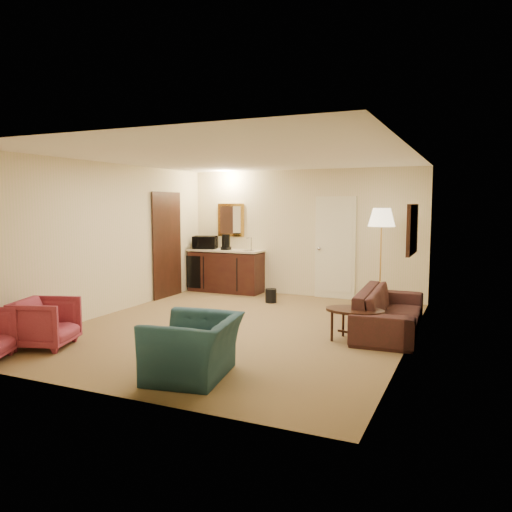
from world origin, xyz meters
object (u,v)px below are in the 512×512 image
Objects in this scene: wetbar_cabinet at (226,271)px; waste_bin at (271,296)px; floor_lamp at (381,258)px; sofa at (390,303)px; teal_armchair at (194,337)px; coffee_maker at (226,242)px; rose_chair_near at (46,321)px; microwave at (205,241)px; coffee_table at (355,325)px.

wetbar_cabinet is 1.56m from waste_bin.
sofa is at bearing -75.27° from floor_lamp.
coffee_maker is at bearing -165.87° from teal_armchair.
waste_bin is at bearing 58.92° from sofa.
sofa reaches higher than rose_chair_near.
sofa is 4.86m from rose_chair_near.
wetbar_cabinet is at bearing 114.58° from coffee_maker.
teal_armchair is 2.04× the size of microwave.
floor_lamp is at bearing 11.31° from waste_bin.
rose_chair_near is at bearing -104.16° from teal_armchair.
waste_bin is (-0.80, 4.20, -0.31)m from teal_armchair.
microwave reaches higher than teal_armchair.
coffee_table is at bearing -87.70° from floor_lamp.
floor_lamp is 3.65× the size of microwave.
wetbar_cabinet is 0.81m from microwave.
floor_lamp is 3.33m from coffee_maker.
microwave is (-4.30, 2.01, 0.66)m from sofa.
waste_bin is at bearing -39.99° from rose_chair_near.
teal_armchair is 3.79× the size of waste_bin.
microwave is at bearing -177.31° from wetbar_cabinet.
teal_armchair is 2.49m from coffee_table.
waste_bin is at bearing -178.61° from teal_armchair.
coffee_table is at bearing -50.32° from microwave.
teal_armchair is 2.41m from rose_chair_near.
coffee_table is (-0.35, -0.78, -0.19)m from sofa.
coffee_table reaches higher than waste_bin.
wetbar_cabinet is at bearing -165.79° from teal_armchair.
waste_bin is at bearing -168.69° from floor_lamp.
sofa is at bearing -28.15° from waste_bin.
floor_lamp reaches higher than waste_bin.
floor_lamp is at bearing -5.46° from wetbar_cabinet.
microwave is (-3.85, 0.30, 0.17)m from floor_lamp.
microwave reaches higher than rose_chair_near.
waste_bin is 2.20m from microwave.
teal_armchair is at bearing -66.40° from wetbar_cabinet.
wetbar_cabinet is 0.89× the size of floor_lamp.
waste_bin is 0.54× the size of microwave.
floor_lamp is at bearing -19.56° from microwave.
wetbar_cabinet reaches higher than sofa.
microwave is (-0.50, -0.02, 0.63)m from wetbar_cabinet.
teal_armchair is 3.09× the size of coffee_maker.
waste_bin is at bearing -35.78° from microwave.
sofa is 2.13× the size of teal_armchair.
floor_lamp is at bearing -11.28° from coffee_maker.
waste_bin is at bearing 135.19° from coffee_table.
microwave reaches higher than sofa.
sofa is at bearing -40.18° from microwave.
microwave is at bearing 175.60° from floor_lamp.
coffee_maker is at bearing -18.03° from microwave.
coffee_table is at bearing 139.02° from teal_armchair.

